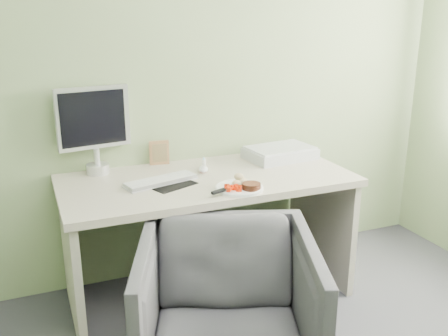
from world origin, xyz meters
name	(u,v)px	position (x,y,z in m)	size (l,w,h in m)	color
wall_back	(184,57)	(0.00, 2.00, 1.35)	(3.50, 3.50, 0.00)	gray
desk	(208,208)	(0.00, 1.62, 0.55)	(1.60, 0.75, 0.73)	beige
plate	(239,188)	(0.08, 1.37, 0.74)	(0.25, 0.25, 0.01)	white
steak	(251,186)	(0.13, 1.32, 0.76)	(0.10, 0.10, 0.03)	black
potato_pile	(241,179)	(0.11, 1.41, 0.77)	(0.10, 0.07, 0.05)	tan
carrot_heap	(234,187)	(0.03, 1.33, 0.76)	(0.07, 0.06, 0.04)	#F92B05
steak_knife	(223,190)	(-0.02, 1.33, 0.75)	(0.21, 0.09, 0.02)	silver
mousepad	(169,184)	(-0.23, 1.59, 0.73)	(0.24, 0.21, 0.00)	black
keyboard	(161,180)	(-0.27, 1.62, 0.74)	(0.39, 0.12, 0.02)	white
computer_mouse	(203,169)	(0.01, 1.72, 0.75)	(0.05, 0.10, 0.03)	white
photo_frame	(159,153)	(-0.18, 1.96, 0.80)	(0.12, 0.01, 0.15)	#A5774D
eyedrop_bottle	(204,162)	(0.05, 1.80, 0.76)	(0.02, 0.02, 0.07)	white
scanner	(280,154)	(0.55, 1.80, 0.76)	(0.41, 0.27, 0.06)	silver
monitor	(94,125)	(-0.55, 1.94, 1.01)	(0.41, 0.14, 0.49)	silver
desk_chair	(227,313)	(-0.18, 0.90, 0.35)	(0.75, 0.77, 0.70)	#36353A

